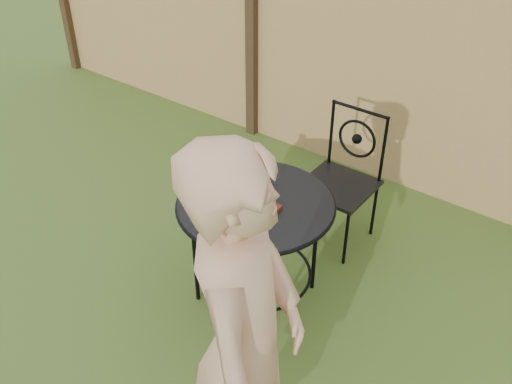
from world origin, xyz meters
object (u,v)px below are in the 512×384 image
patio_table (256,221)px  salad_plate (249,210)px  diner (245,348)px  patio_chair (343,176)px

patio_table → salad_plate: size_ratio=3.42×
diner → salad_plate: diner is taller
patio_chair → diner: size_ratio=0.52×
patio_table → patio_chair: bearing=82.8°
patio_table → patio_chair: size_ratio=0.97×
patio_table → diner: 1.25m
patio_table → patio_chair: patio_chair is taller
diner → salad_plate: (-0.67, 0.89, -0.17)m
patio_chair → diner: (0.59, -1.83, 0.41)m
patio_chair → diner: bearing=-72.2°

